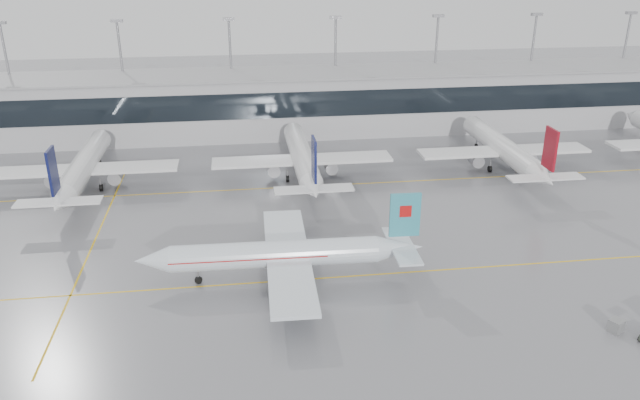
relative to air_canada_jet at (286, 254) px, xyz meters
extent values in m
plane|color=slate|center=(5.54, -0.46, -3.20)|extent=(320.00, 320.00, 0.00)
cube|color=yellow|center=(5.54, -0.46, -3.20)|extent=(120.00, 0.25, 0.01)
cube|color=yellow|center=(5.54, 29.54, -3.20)|extent=(120.00, 0.25, 0.01)
cube|color=yellow|center=(-24.46, 14.54, -3.20)|extent=(0.25, 60.00, 0.01)
cube|color=#A0A0A4|center=(5.54, 61.54, 2.80)|extent=(180.00, 15.00, 12.00)
cube|color=black|center=(5.54, 53.99, 4.30)|extent=(180.00, 0.20, 5.00)
cube|color=gray|center=(5.54, 61.54, 9.00)|extent=(182.00, 16.00, 0.40)
cylinder|color=gray|center=(-49.46, 67.54, 7.80)|extent=(0.50, 0.50, 22.00)
cylinder|color=gray|center=(-27.46, 67.54, 7.80)|extent=(0.50, 0.50, 22.00)
cube|color=gray|center=(-27.46, 67.54, 19.10)|extent=(2.40, 1.00, 0.60)
cylinder|color=gray|center=(-5.46, 67.54, 7.80)|extent=(0.50, 0.50, 22.00)
cube|color=gray|center=(-5.46, 67.54, 19.10)|extent=(2.40, 1.00, 0.60)
cylinder|color=gray|center=(16.54, 67.54, 7.80)|extent=(0.50, 0.50, 22.00)
cube|color=gray|center=(16.54, 67.54, 19.10)|extent=(2.40, 1.00, 0.60)
cylinder|color=gray|center=(38.54, 67.54, 7.80)|extent=(0.50, 0.50, 22.00)
cube|color=gray|center=(38.54, 67.54, 19.10)|extent=(2.40, 1.00, 0.60)
cylinder|color=gray|center=(60.54, 67.54, 7.80)|extent=(0.50, 0.50, 22.00)
cube|color=gray|center=(60.54, 67.54, 19.10)|extent=(2.40, 1.00, 0.60)
cylinder|color=gray|center=(82.54, 67.54, 7.80)|extent=(0.50, 0.50, 22.00)
cube|color=gray|center=(82.54, 67.54, 19.10)|extent=(2.40, 1.00, 0.60)
cylinder|color=silver|center=(-1.32, 0.04, 0.12)|extent=(23.97, 3.78, 3.13)
cone|color=silver|center=(-15.26, 0.41, 0.12)|extent=(4.08, 3.24, 3.13)
cone|color=silver|center=(13.43, -0.36, 0.12)|extent=(5.68, 3.28, 3.13)
cube|color=silver|center=(0.18, 0.00, -0.28)|extent=(5.70, 26.01, 0.45)
cube|color=silver|center=(13.62, -0.37, 0.42)|extent=(3.07, 10.03, 0.25)
cube|color=teal|center=(13.82, -0.37, 4.36)|extent=(3.61, 0.45, 5.35)
cylinder|color=#94949A|center=(-0.45, -4.79, -1.78)|extent=(3.66, 2.20, 2.10)
cylinder|color=#94949A|center=(-0.19, 4.81, -1.78)|extent=(3.66, 2.20, 2.10)
cylinder|color=gray|center=(-10.26, 0.28, -2.10)|extent=(0.20, 0.20, 1.30)
cylinder|color=black|center=(-10.26, 0.28, -2.75)|extent=(0.91, 0.32, 0.90)
cylinder|color=gray|center=(1.11, -2.63, -2.00)|extent=(0.24, 0.24, 1.30)
cylinder|color=black|center=(1.11, -2.63, -2.65)|extent=(1.11, 0.48, 1.10)
cylinder|color=gray|center=(1.25, 2.57, -2.00)|extent=(0.24, 0.24, 1.30)
cylinder|color=black|center=(1.25, 2.57, -2.65)|extent=(1.11, 0.48, 1.10)
cube|color=#B70F0F|center=(13.82, -0.37, 4.88)|extent=(1.41, 0.49, 1.40)
cube|color=#B70F0F|center=(-4.31, 0.12, 0.32)|extent=(18.08, 3.65, 0.12)
cylinder|color=silver|center=(-29.46, 34.54, 0.60)|extent=(3.59, 27.36, 3.59)
cone|color=silver|center=(-29.46, 50.22, 0.60)|extent=(3.59, 4.00, 3.59)
cone|color=silver|center=(-29.46, 18.06, 0.60)|extent=(3.59, 5.60, 3.59)
cube|color=silver|center=(-29.46, 33.04, 0.20)|extent=(29.64, 5.00, 0.45)
cube|color=silver|center=(-29.46, 17.86, 0.90)|extent=(11.40, 2.80, 0.25)
cube|color=#0D1240|center=(-29.46, 17.66, 5.45)|extent=(0.35, 3.60, 6.12)
cylinder|color=#94949A|center=(-34.26, 33.54, -1.30)|extent=(2.10, 3.60, 2.10)
cylinder|color=#94949A|center=(-24.66, 33.54, -1.30)|extent=(2.10, 3.60, 2.10)
cylinder|color=gray|center=(-29.46, 45.22, -1.97)|extent=(0.20, 0.20, 1.56)
cylinder|color=black|center=(-29.46, 45.22, -2.75)|extent=(0.30, 0.90, 0.90)
cylinder|color=gray|center=(-32.06, 32.04, -1.87)|extent=(0.24, 0.24, 1.56)
cylinder|color=black|center=(-32.06, 32.04, -2.65)|extent=(0.45, 1.10, 1.10)
cylinder|color=gray|center=(-26.86, 32.04, -1.87)|extent=(0.24, 0.24, 1.56)
cylinder|color=black|center=(-26.86, 32.04, -2.65)|extent=(0.45, 1.10, 1.10)
cylinder|color=silver|center=(5.54, 34.54, 0.60)|extent=(3.59, 27.36, 3.59)
cone|color=silver|center=(5.54, 50.22, 0.60)|extent=(3.59, 4.00, 3.59)
cone|color=silver|center=(5.54, 18.06, 0.60)|extent=(3.59, 5.60, 3.59)
cube|color=silver|center=(5.54, 33.04, 0.20)|extent=(29.64, 5.00, 0.45)
cube|color=silver|center=(5.54, 17.86, 0.90)|extent=(11.40, 2.80, 0.25)
cube|color=#0D1240|center=(5.54, 17.66, 5.45)|extent=(0.35, 3.60, 6.12)
cylinder|color=#94949A|center=(0.74, 33.54, -1.30)|extent=(2.10, 3.60, 2.10)
cylinder|color=#94949A|center=(10.34, 33.54, -1.30)|extent=(2.10, 3.60, 2.10)
cylinder|color=gray|center=(5.54, 45.22, -1.97)|extent=(0.20, 0.20, 1.56)
cylinder|color=black|center=(5.54, 45.22, -2.75)|extent=(0.30, 0.90, 0.90)
cylinder|color=gray|center=(2.94, 32.04, -1.87)|extent=(0.24, 0.24, 1.56)
cylinder|color=black|center=(2.94, 32.04, -2.65)|extent=(0.45, 1.10, 1.10)
cylinder|color=gray|center=(8.14, 32.04, -1.87)|extent=(0.24, 0.24, 1.56)
cylinder|color=black|center=(8.14, 32.04, -2.65)|extent=(0.45, 1.10, 1.10)
cylinder|color=silver|center=(40.54, 34.54, 0.60)|extent=(3.59, 27.36, 3.59)
cone|color=silver|center=(40.54, 50.22, 0.60)|extent=(3.59, 4.00, 3.59)
cone|color=silver|center=(40.54, 18.06, 0.60)|extent=(3.59, 5.60, 3.59)
cube|color=silver|center=(40.54, 33.04, 0.20)|extent=(29.64, 5.00, 0.45)
cube|color=silver|center=(40.54, 17.86, 0.90)|extent=(11.40, 2.80, 0.25)
cube|color=maroon|center=(40.54, 17.66, 5.45)|extent=(0.35, 3.60, 6.12)
cylinder|color=#94949A|center=(35.74, 33.54, -1.30)|extent=(2.10, 3.60, 2.10)
cylinder|color=#94949A|center=(45.34, 33.54, -1.30)|extent=(2.10, 3.60, 2.10)
cylinder|color=gray|center=(40.54, 45.22, -1.97)|extent=(0.20, 0.20, 1.56)
cylinder|color=black|center=(40.54, 45.22, -2.75)|extent=(0.30, 0.90, 0.90)
cylinder|color=gray|center=(37.94, 32.04, -1.87)|extent=(0.24, 0.24, 1.56)
cylinder|color=black|center=(37.94, 32.04, -2.65)|extent=(0.45, 1.10, 1.10)
cylinder|color=gray|center=(43.14, 32.04, -1.87)|extent=(0.24, 0.24, 1.56)
cylinder|color=black|center=(43.14, 32.04, -2.65)|extent=(0.45, 1.10, 1.10)
cone|color=silver|center=(75.54, 50.22, 0.60)|extent=(3.59, 4.00, 3.59)
cylinder|color=black|center=(33.72, -17.19, -2.91)|extent=(0.61, 0.41, 0.58)
cube|color=gray|center=(32.27, -15.29, -2.53)|extent=(1.78, 1.74, 1.35)
camera|label=1|loc=(-4.89, -64.28, 33.55)|focal=35.00mm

